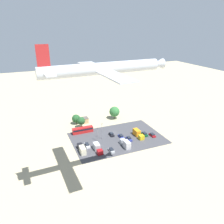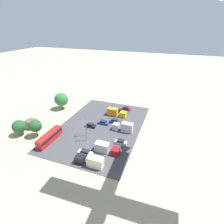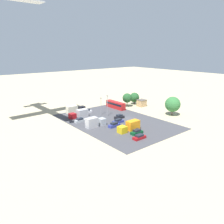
% 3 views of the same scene
% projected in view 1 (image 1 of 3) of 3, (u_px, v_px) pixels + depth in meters
% --- Properties ---
extents(ground_plane, '(400.00, 400.00, 0.00)m').
position_uv_depth(ground_plane, '(113.00, 133.00, 119.41)').
color(ground_plane, tan).
extents(parking_lot_surface, '(46.60, 30.99, 0.08)m').
position_uv_depth(parking_lot_surface, '(117.00, 138.00, 113.92)').
color(parking_lot_surface, '#424247').
rests_on(parking_lot_surface, ground).
extents(shed_building, '(3.72, 3.97, 3.29)m').
position_uv_depth(shed_building, '(85.00, 120.00, 131.35)').
color(shed_building, tan).
rests_on(shed_building, ground).
extents(bus, '(11.37, 2.50, 3.18)m').
position_uv_depth(bus, '(83.00, 130.00, 118.85)').
color(bus, red).
rests_on(bus, ground).
extents(parked_car_0, '(1.85, 4.38, 1.45)m').
position_uv_depth(parked_car_0, '(152.00, 135.00, 115.63)').
color(parked_car_0, maroon).
rests_on(parked_car_0, ground).
extents(parked_car_1, '(1.80, 4.73, 1.54)m').
position_uv_depth(parked_car_1, '(87.00, 145.00, 105.75)').
color(parked_car_1, silver).
rests_on(parked_car_1, ground).
extents(parked_car_2, '(1.87, 4.31, 1.60)m').
position_uv_depth(parked_car_2, '(145.00, 134.00, 116.38)').
color(parked_car_2, '#0C4723').
rests_on(parked_car_2, ground).
extents(parked_car_3, '(1.77, 4.49, 1.50)m').
position_uv_depth(parked_car_3, '(121.00, 136.00, 114.17)').
color(parked_car_3, navy).
rests_on(parked_car_3, ground).
extents(parked_car_4, '(1.73, 4.40, 1.66)m').
position_uv_depth(parked_car_4, '(129.00, 139.00, 111.60)').
color(parked_car_4, navy).
rests_on(parked_car_4, ground).
extents(parked_car_5, '(1.86, 4.07, 1.63)m').
position_uv_depth(parked_car_5, '(111.00, 134.00, 116.18)').
color(parked_car_5, black).
rests_on(parked_car_5, ground).
extents(parked_car_6, '(1.88, 4.17, 1.55)m').
position_uv_depth(parked_car_6, '(111.00, 150.00, 101.43)').
color(parked_car_6, '#ADB2B7').
rests_on(parked_car_6, ground).
extents(parked_truck_0, '(2.54, 8.53, 3.25)m').
position_uv_depth(parked_truck_0, '(138.00, 134.00, 115.13)').
color(parked_truck_0, gold).
rests_on(parked_truck_0, ground).
extents(parked_truck_1, '(2.57, 8.03, 3.01)m').
position_uv_depth(parked_truck_1, '(97.00, 148.00, 101.94)').
color(parked_truck_1, maroon).
rests_on(parked_truck_1, ground).
extents(parked_truck_2, '(2.32, 8.58, 3.22)m').
position_uv_depth(parked_truck_2, '(82.00, 149.00, 100.90)').
color(parked_truck_2, black).
rests_on(parked_truck_2, ground).
extents(parked_truck_3, '(2.47, 7.69, 3.58)m').
position_uv_depth(parked_truck_3, '(126.00, 144.00, 105.08)').
color(parked_truck_3, '#ADB2B7').
rests_on(parked_truck_3, ground).
extents(tree_near_shed, '(6.38, 6.38, 7.96)m').
position_uv_depth(tree_near_shed, '(114.00, 112.00, 135.89)').
color(tree_near_shed, brown).
rests_on(tree_near_shed, ground).
extents(tree_apron_mid, '(4.88, 4.88, 5.91)m').
position_uv_depth(tree_apron_mid, '(76.00, 119.00, 129.03)').
color(tree_apron_mid, brown).
rests_on(tree_apron_mid, ground).
extents(tree_apron_far, '(4.53, 4.53, 6.56)m').
position_uv_depth(tree_apron_far, '(81.00, 121.00, 123.82)').
color(tree_apron_far, brown).
rests_on(tree_apron_far, ground).
extents(light_pole_lot_centre, '(0.90, 0.28, 7.43)m').
position_uv_depth(light_pole_lot_centre, '(98.00, 134.00, 109.42)').
color(light_pole_lot_centre, gray).
rests_on(light_pole_lot_centre, ground).
extents(light_pole_lot_edge, '(0.90, 0.28, 8.64)m').
position_uv_depth(light_pole_lot_edge, '(102.00, 131.00, 111.27)').
color(light_pole_lot_edge, gray).
rests_on(light_pole_lot_edge, ground).
extents(airplane, '(39.28, 32.78, 8.90)m').
position_uv_depth(airplane, '(106.00, 68.00, 62.70)').
color(airplane, silver).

